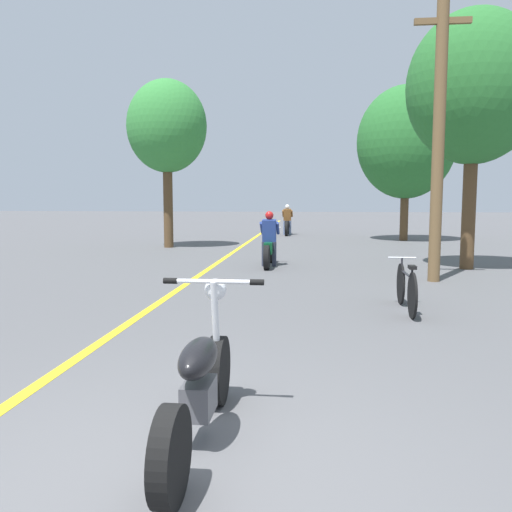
{
  "coord_description": "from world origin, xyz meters",
  "views": [
    {
      "loc": [
        0.83,
        -3.08,
        1.74
      ],
      "look_at": [
        0.01,
        4.51,
        0.9
      ],
      "focal_mm": 38.0,
      "sensor_mm": 36.0,
      "label": 1
    }
  ],
  "objects": [
    {
      "name": "motorcycle_rider_far",
      "position": [
        -0.41,
        21.75,
        0.52
      ],
      "size": [
        0.5,
        2.19,
        1.39
      ],
      "color": "black",
      "rests_on": "ground"
    },
    {
      "name": "motorcycle_rider_lead",
      "position": [
        -0.29,
        10.41,
        0.52
      ],
      "size": [
        0.5,
        2.01,
        1.38
      ],
      "color": "black",
      "rests_on": "ground"
    },
    {
      "name": "motorcycle_foreground",
      "position": [
        0.04,
        0.56,
        0.43
      ],
      "size": [
        0.81,
        2.1,
        1.09
      ],
      "color": "black",
      "rests_on": "ground"
    },
    {
      "name": "utility_pole",
      "position": [
        3.29,
        8.31,
        2.97
      ],
      "size": [
        1.1,
        0.24,
        5.77
      ],
      "color": "brown",
      "rests_on": "ground"
    },
    {
      "name": "bicycle_parked",
      "position": [
        2.24,
        5.27,
        0.36
      ],
      "size": [
        0.44,
        1.72,
        0.78
      ],
      "color": "black",
      "rests_on": "ground"
    },
    {
      "name": "lane_stripe_center",
      "position": [
        -1.7,
        12.51,
        0.0
      ],
      "size": [
        0.14,
        48.0,
        0.01
      ],
      "primitive_type": "cube",
      "color": "yellow",
      "rests_on": "ground"
    },
    {
      "name": "roadside_tree_right_near",
      "position": [
        4.51,
        10.39,
        4.26
      ],
      "size": [
        3.11,
        2.8,
        6.08
      ],
      "color": "#513A23",
      "rests_on": "ground"
    },
    {
      "name": "ground_plane",
      "position": [
        0.0,
        0.0,
        0.0
      ],
      "size": [
        120.0,
        120.0,
        0.0
      ],
      "primitive_type": "plane",
      "color": "#515154"
    },
    {
      "name": "roadside_tree_left",
      "position": [
        -4.16,
        15.09,
        4.07
      ],
      "size": [
        2.7,
        2.43,
        5.66
      ],
      "color": "#513A23",
      "rests_on": "ground"
    },
    {
      "name": "roadside_tree_right_far",
      "position": [
        4.38,
        18.99,
        3.86
      ],
      "size": [
        3.84,
        3.45,
        6.07
      ],
      "color": "#513A23",
      "rests_on": "ground"
    }
  ]
}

